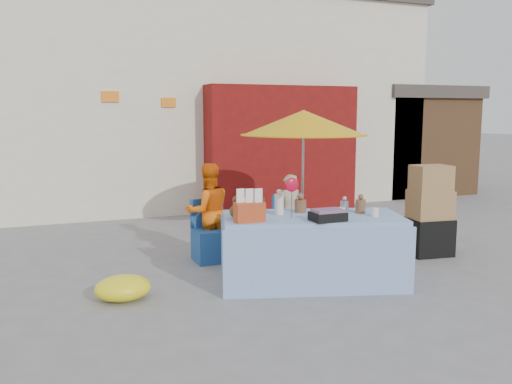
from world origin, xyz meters
name	(u,v)px	position (x,y,z in m)	size (l,w,h in m)	color
ground	(260,278)	(0.00, 0.00, 0.00)	(80.00, 80.00, 0.00)	slate
backdrop	(165,70)	(0.52, 7.52, 3.10)	(14.00, 8.00, 7.80)	silver
market_table	(311,249)	(0.51, -0.40, 0.43)	(2.37, 1.61, 1.31)	#8BA8DF
chair_left	(212,243)	(-0.32, 1.02, 0.26)	(0.49, 0.48, 0.85)	navy
chair_right	(293,235)	(0.93, 1.02, 0.26)	(0.49, 0.48, 0.85)	navy
vendor_orange	(208,211)	(-0.32, 1.15, 0.68)	(0.66, 0.51, 1.36)	orange
vendor_beige	(289,212)	(0.93, 1.15, 0.58)	(0.42, 0.28, 1.15)	tan
umbrella	(304,123)	(1.23, 1.30, 1.89)	(1.90, 1.90, 2.09)	gray
box_stack	(430,214)	(2.71, 0.16, 0.60)	(0.64, 0.55, 1.31)	black
tarp_bundle	(123,288)	(-1.70, -0.17, 0.14)	(0.62, 0.50, 0.28)	yellow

